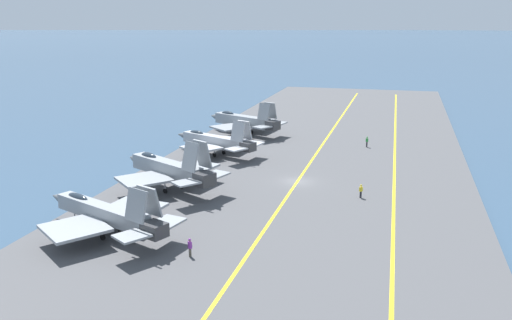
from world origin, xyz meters
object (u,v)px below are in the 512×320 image
at_px(parked_jet_nearest, 105,213).
at_px(crew_yellow_vest, 361,191).
at_px(parked_jet_second, 168,168).
at_px(crew_purple_vest, 190,247).
at_px(parked_jet_fourth, 244,121).
at_px(parked_jet_third, 215,141).
at_px(crew_green_vest, 367,141).

xyz_separation_m(parked_jet_nearest, crew_yellow_vest, (18.03, -23.21, -1.32)).
height_order(parked_jet_second, crew_purple_vest, parked_jet_second).
relative_size(parked_jet_nearest, crew_yellow_vest, 10.22).
xyz_separation_m(parked_jet_second, parked_jet_fourth, (34.41, 0.51, -0.26)).
bearing_deg(crew_purple_vest, parked_jet_fourth, 11.31).
height_order(parked_jet_second, parked_jet_fourth, parked_jet_second).
xyz_separation_m(parked_jet_nearest, parked_jet_fourth, (49.46, 0.58, 0.24)).
relative_size(parked_jet_nearest, parked_jet_third, 1.09).
xyz_separation_m(parked_jet_third, crew_purple_vest, (-35.72, -10.14, -1.32)).
bearing_deg(parked_jet_fourth, parked_jet_third, -179.05).
distance_m(parked_jet_second, crew_green_vest, 37.12).
height_order(parked_jet_third, crew_yellow_vest, parked_jet_third).
bearing_deg(crew_purple_vest, crew_yellow_vest, -33.03).
bearing_deg(crew_yellow_vest, parked_jet_fourth, 37.12).
bearing_deg(parked_jet_nearest, crew_purple_vest, -104.57).
distance_m(parked_jet_nearest, parked_jet_second, 15.05).
xyz_separation_m(parked_jet_fourth, crew_purple_vest, (-52.01, -10.41, -1.52)).
bearing_deg(parked_jet_second, parked_jet_nearest, -179.74).
xyz_separation_m(crew_purple_vest, crew_green_vest, (47.37, -12.21, 0.04)).
bearing_deg(crew_purple_vest, parked_jet_third, 15.84).
bearing_deg(parked_jet_second, parked_jet_fourth, 0.85).
relative_size(parked_jet_nearest, crew_green_vest, 9.45).
xyz_separation_m(parked_jet_second, crew_yellow_vest, (2.98, -23.28, -1.82)).
bearing_deg(parked_jet_third, parked_jet_second, -179.24).
bearing_deg(crew_purple_vest, parked_jet_second, 29.35).
distance_m(parked_jet_nearest, parked_jet_fourth, 49.46).
distance_m(parked_jet_nearest, parked_jet_third, 33.17).
bearing_deg(crew_green_vest, parked_jet_fourth, 78.40).
xyz_separation_m(crew_yellow_vest, crew_purple_vest, (-20.58, 13.38, 0.03)).
bearing_deg(crew_yellow_vest, parked_jet_nearest, 127.83).
distance_m(parked_jet_fourth, crew_purple_vest, 53.06).
xyz_separation_m(crew_yellow_vest, crew_green_vest, (26.79, 1.18, 0.08)).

